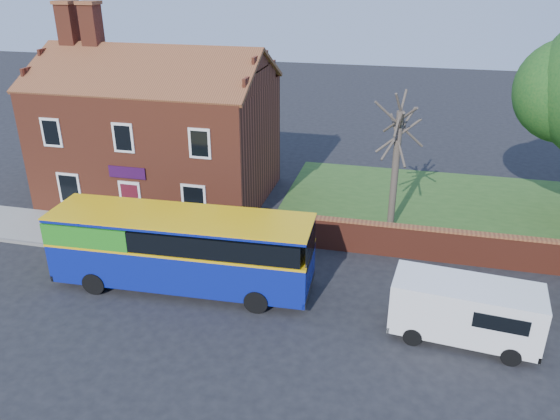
# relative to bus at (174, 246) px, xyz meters

# --- Properties ---
(ground) EXTENTS (120.00, 120.00, 0.00)m
(ground) POSITION_rel_bus_xyz_m (2.30, -2.28, -1.85)
(ground) COLOR black
(ground) RESTS_ON ground
(pavement) EXTENTS (18.00, 3.50, 0.12)m
(pavement) POSITION_rel_bus_xyz_m (-4.70, 3.47, -1.79)
(pavement) COLOR gray
(pavement) RESTS_ON ground
(kerb) EXTENTS (18.00, 0.15, 0.14)m
(kerb) POSITION_rel_bus_xyz_m (-4.70, 1.72, -1.78)
(kerb) COLOR slate
(kerb) RESTS_ON ground
(grass_strip) EXTENTS (26.00, 12.00, 0.04)m
(grass_strip) POSITION_rel_bus_xyz_m (15.30, 10.72, -1.83)
(grass_strip) COLOR #426B28
(grass_strip) RESTS_ON ground
(shop_building) EXTENTS (12.30, 8.13, 10.50)m
(shop_building) POSITION_rel_bus_xyz_m (-4.72, 9.22, 1.57)
(shop_building) COLOR brown
(shop_building) RESTS_ON ground
(boundary_wall) EXTENTS (22.00, 0.38, 1.60)m
(boundary_wall) POSITION_rel_bus_xyz_m (15.30, 4.72, -1.03)
(boundary_wall) COLOR maroon
(boundary_wall) RESTS_ON ground
(bus) EXTENTS (10.79, 3.12, 3.25)m
(bus) POSITION_rel_bus_xyz_m (0.00, 0.00, 0.00)
(bus) COLOR navy
(bus) RESTS_ON ground
(van_near) EXTENTS (5.28, 2.55, 2.24)m
(van_near) POSITION_rel_bus_xyz_m (11.47, -0.95, -0.59)
(van_near) COLOR white
(van_near) RESTS_ON ground
(bare_tree) EXTENTS (2.50, 2.98, 6.67)m
(bare_tree) POSITION_rel_bus_xyz_m (8.46, 7.69, 1.57)
(bare_tree) COLOR #4C4238
(bare_tree) RESTS_ON ground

